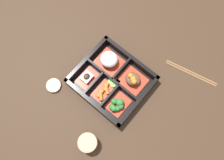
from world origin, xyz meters
TOP-DOWN VIEW (x-y plane):
  - ground_plane at (0.00, 0.00)m, footprint 3.00×3.00m
  - bento_base at (0.00, 0.00)m, footprint 0.27×0.25m
  - bento_rim at (-0.00, -0.00)m, footprint 0.27×0.25m
  - bowl_rice at (-0.06, 0.05)m, footprint 0.10×0.09m
  - bowl_stew at (0.06, 0.05)m, footprint 0.10×0.09m
  - bowl_tofu at (-0.08, -0.05)m, footprint 0.06×0.09m
  - bowl_carrots at (-0.00, -0.06)m, footprint 0.06×0.09m
  - bowl_greens at (0.08, -0.06)m, footprint 0.07×0.09m
  - bowl_pickles at (0.01, -0.00)m, footprint 0.04×0.04m
  - tea_cup at (0.09, -0.23)m, footprint 0.07×0.07m
  - chopsticks at (0.22, 0.23)m, footprint 0.22×0.06m
  - sauce_dish at (-0.16, -0.16)m, footprint 0.06×0.06m

SIDE VIEW (x-z plane):
  - ground_plane at x=0.00m, z-range 0.00..0.00m
  - chopsticks at x=0.22m, z-range 0.00..0.01m
  - bento_base at x=0.00m, z-range 0.00..0.01m
  - sauce_dish at x=-0.16m, z-range 0.00..0.01m
  - bowl_pickles at x=0.01m, z-range 0.01..0.02m
  - bowl_carrots at x=0.00m, z-range 0.01..0.03m
  - bowl_tofu at x=-0.08m, z-range 0.00..0.03m
  - bento_rim at x=0.00m, z-range 0.00..0.05m
  - bowl_greens at x=0.08m, z-range 0.01..0.04m
  - tea_cup at x=0.09m, z-range 0.00..0.05m
  - bowl_stew at x=0.06m, z-range 0.00..0.05m
  - bowl_rice at x=-0.06m, z-range 0.01..0.06m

